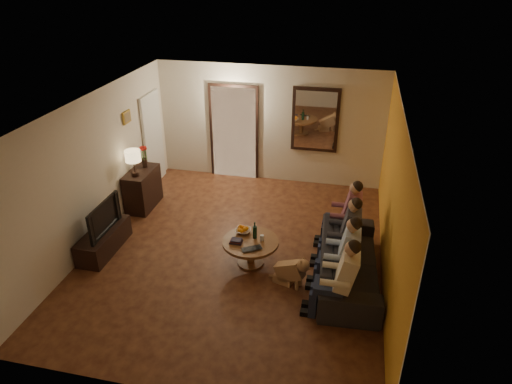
% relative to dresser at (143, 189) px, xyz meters
% --- Properties ---
extents(floor, '(5.00, 6.00, 0.01)m').
position_rel_dresser_xyz_m(floor, '(2.25, -1.15, -0.40)').
color(floor, '#3E1910').
rests_on(floor, ground).
extents(ceiling, '(5.00, 6.00, 0.01)m').
position_rel_dresser_xyz_m(ceiling, '(2.25, -1.15, 2.20)').
color(ceiling, white).
rests_on(ceiling, back_wall).
extents(back_wall, '(5.00, 0.02, 2.60)m').
position_rel_dresser_xyz_m(back_wall, '(2.25, 1.85, 0.90)').
color(back_wall, beige).
rests_on(back_wall, floor).
extents(front_wall, '(5.00, 0.02, 2.60)m').
position_rel_dresser_xyz_m(front_wall, '(2.25, -4.15, 0.90)').
color(front_wall, beige).
rests_on(front_wall, floor).
extents(left_wall, '(0.02, 6.00, 2.60)m').
position_rel_dresser_xyz_m(left_wall, '(-0.25, -1.15, 0.90)').
color(left_wall, beige).
rests_on(left_wall, floor).
extents(right_wall, '(0.02, 6.00, 2.60)m').
position_rel_dresser_xyz_m(right_wall, '(4.75, -1.15, 0.90)').
color(right_wall, beige).
rests_on(right_wall, floor).
extents(orange_accent, '(0.01, 6.00, 2.60)m').
position_rel_dresser_xyz_m(orange_accent, '(4.74, -1.15, 0.90)').
color(orange_accent, orange).
rests_on(orange_accent, right_wall).
extents(kitchen_doorway, '(1.00, 0.06, 2.10)m').
position_rel_dresser_xyz_m(kitchen_doorway, '(1.45, 1.83, 0.65)').
color(kitchen_doorway, '#FFE0A5').
rests_on(kitchen_doorway, floor).
extents(door_trim, '(1.12, 0.04, 2.22)m').
position_rel_dresser_xyz_m(door_trim, '(1.45, 1.82, 0.65)').
color(door_trim, black).
rests_on(door_trim, floor).
extents(fridge_glimpse, '(0.45, 0.03, 1.70)m').
position_rel_dresser_xyz_m(fridge_glimpse, '(1.70, 1.83, 0.50)').
color(fridge_glimpse, silver).
rests_on(fridge_glimpse, floor).
extents(mirror_frame, '(1.00, 0.05, 1.40)m').
position_rel_dresser_xyz_m(mirror_frame, '(3.25, 1.81, 1.10)').
color(mirror_frame, black).
rests_on(mirror_frame, back_wall).
extents(mirror_glass, '(0.86, 0.02, 1.26)m').
position_rel_dresser_xyz_m(mirror_glass, '(3.25, 1.78, 1.10)').
color(mirror_glass, white).
rests_on(mirror_glass, back_wall).
extents(white_door, '(0.06, 0.85, 2.04)m').
position_rel_dresser_xyz_m(white_door, '(-0.21, 1.15, 0.62)').
color(white_door, white).
rests_on(white_door, floor).
extents(framed_art, '(0.03, 0.28, 0.24)m').
position_rel_dresser_xyz_m(framed_art, '(-0.22, 0.15, 1.45)').
color(framed_art, '#B28C33').
rests_on(framed_art, left_wall).
extents(art_canvas, '(0.01, 0.22, 0.18)m').
position_rel_dresser_xyz_m(art_canvas, '(-0.21, 0.15, 1.45)').
color(art_canvas, brown).
rests_on(art_canvas, left_wall).
extents(dresser, '(0.45, 0.90, 0.80)m').
position_rel_dresser_xyz_m(dresser, '(0.00, 0.00, 0.00)').
color(dresser, black).
rests_on(dresser, floor).
extents(table_lamp, '(0.30, 0.30, 0.54)m').
position_rel_dresser_xyz_m(table_lamp, '(0.00, -0.22, 0.67)').
color(table_lamp, beige).
rests_on(table_lamp, dresser).
extents(flower_vase, '(0.14, 0.14, 0.44)m').
position_rel_dresser_xyz_m(flower_vase, '(0.00, 0.22, 0.62)').
color(flower_vase, red).
rests_on(flower_vase, dresser).
extents(tv_stand, '(0.45, 1.20, 0.40)m').
position_rel_dresser_xyz_m(tv_stand, '(0.00, -1.62, -0.20)').
color(tv_stand, black).
rests_on(tv_stand, floor).
extents(tv, '(0.97, 0.13, 0.56)m').
position_rel_dresser_xyz_m(tv, '(0.00, -1.62, 0.28)').
color(tv, black).
rests_on(tv, tv_stand).
extents(sofa, '(2.34, 1.03, 0.67)m').
position_rel_dresser_xyz_m(sofa, '(4.20, -1.49, -0.06)').
color(sofa, black).
rests_on(sofa, floor).
extents(person_a, '(0.60, 0.40, 1.20)m').
position_rel_dresser_xyz_m(person_a, '(4.10, -2.39, 0.20)').
color(person_a, tan).
rests_on(person_a, sofa).
extents(person_b, '(0.60, 0.40, 1.20)m').
position_rel_dresser_xyz_m(person_b, '(4.10, -1.79, 0.20)').
color(person_b, tan).
rests_on(person_b, sofa).
extents(person_c, '(0.60, 0.40, 1.20)m').
position_rel_dresser_xyz_m(person_c, '(4.10, -1.19, 0.20)').
color(person_c, tan).
rests_on(person_c, sofa).
extents(person_d, '(0.60, 0.40, 1.20)m').
position_rel_dresser_xyz_m(person_d, '(4.10, -0.59, 0.20)').
color(person_d, tan).
rests_on(person_d, sofa).
extents(dog, '(0.61, 0.39, 0.56)m').
position_rel_dresser_xyz_m(dog, '(3.31, -1.84, -0.12)').
color(dog, '#9F6C49').
rests_on(dog, floor).
extents(coffee_table, '(0.98, 0.98, 0.45)m').
position_rel_dresser_xyz_m(coffee_table, '(2.59, -1.44, -0.17)').
color(coffee_table, brown).
rests_on(coffee_table, floor).
extents(bowl, '(0.26, 0.26, 0.06)m').
position_rel_dresser_xyz_m(bowl, '(2.41, -1.22, 0.08)').
color(bowl, white).
rests_on(bowl, coffee_table).
extents(oranges, '(0.20, 0.20, 0.08)m').
position_rel_dresser_xyz_m(oranges, '(2.41, -1.22, 0.15)').
color(oranges, orange).
rests_on(oranges, bowl).
extents(wine_bottle, '(0.07, 0.07, 0.31)m').
position_rel_dresser_xyz_m(wine_bottle, '(2.64, -1.34, 0.21)').
color(wine_bottle, black).
rests_on(wine_bottle, coffee_table).
extents(wine_glass, '(0.06, 0.06, 0.10)m').
position_rel_dresser_xyz_m(wine_glass, '(2.77, -1.39, 0.10)').
color(wine_glass, silver).
rests_on(wine_glass, coffee_table).
extents(book_stack, '(0.20, 0.15, 0.07)m').
position_rel_dresser_xyz_m(book_stack, '(2.37, -1.54, 0.09)').
color(book_stack, black).
rests_on(book_stack, coffee_table).
extents(laptop, '(0.39, 0.35, 0.03)m').
position_rel_dresser_xyz_m(laptop, '(2.69, -1.72, 0.06)').
color(laptop, black).
rests_on(laptop, coffee_table).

